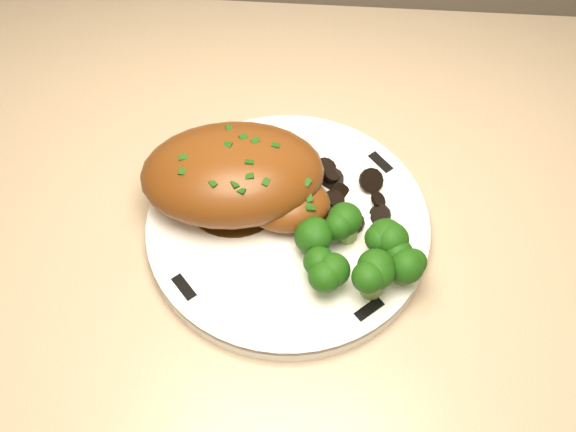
# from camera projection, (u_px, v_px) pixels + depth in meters

# --- Properties ---
(counter) EXTENTS (1.92, 0.65, 0.95)m
(counter) POSITION_uv_depth(u_px,v_px,m) (250.00, 354.00, 1.09)
(counter) COLOR brown
(counter) RESTS_ON ground
(plate) EXTENTS (0.35, 0.35, 0.02)m
(plate) POSITION_uv_depth(u_px,v_px,m) (288.00, 227.00, 0.72)
(plate) COLOR white
(plate) RESTS_ON counter
(rim_accent_0) EXTENTS (0.03, 0.03, 0.00)m
(rim_accent_0) POSITION_uv_depth(u_px,v_px,m) (381.00, 162.00, 0.75)
(rim_accent_0) COLOR black
(rim_accent_0) RESTS_ON plate
(rim_accent_1) EXTENTS (0.03, 0.03, 0.00)m
(rim_accent_1) POSITION_uv_depth(u_px,v_px,m) (218.00, 146.00, 0.77)
(rim_accent_1) COLOR black
(rim_accent_1) RESTS_ON plate
(rim_accent_2) EXTENTS (0.03, 0.03, 0.00)m
(rim_accent_2) POSITION_uv_depth(u_px,v_px,m) (184.00, 287.00, 0.67)
(rim_accent_2) COLOR black
(rim_accent_2) RESTS_ON plate
(rim_accent_3) EXTENTS (0.03, 0.03, 0.00)m
(rim_accent_3) POSITION_uv_depth(u_px,v_px,m) (369.00, 309.00, 0.66)
(rim_accent_3) COLOR black
(rim_accent_3) RESTS_ON plate
(gravy_pool) EXTENTS (0.10, 0.10, 0.00)m
(gravy_pool) POSITION_uv_depth(u_px,v_px,m) (235.00, 195.00, 0.73)
(gravy_pool) COLOR #3A230A
(gravy_pool) RESTS_ON plate
(chicken_breast) EXTENTS (0.20, 0.14, 0.07)m
(chicken_breast) POSITION_uv_depth(u_px,v_px,m) (239.00, 177.00, 0.70)
(chicken_breast) COLOR brown
(chicken_breast) RESTS_ON plate
(mushroom_pile) EXTENTS (0.10, 0.07, 0.03)m
(mushroom_pile) POSITION_uv_depth(u_px,v_px,m) (333.00, 200.00, 0.72)
(mushroom_pile) COLOR black
(mushroom_pile) RESTS_ON plate
(broccoli_florets) EXTENTS (0.12, 0.09, 0.05)m
(broccoli_florets) POSITION_uv_depth(u_px,v_px,m) (358.00, 250.00, 0.66)
(broccoli_florets) COLOR olive
(broccoli_florets) RESTS_ON plate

